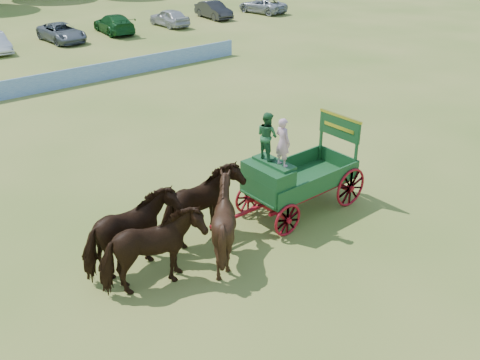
% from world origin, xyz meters
% --- Properties ---
extents(ground, '(160.00, 160.00, 0.00)m').
position_xyz_m(ground, '(0.00, 0.00, 0.00)').
color(ground, '#9A8F45').
rests_on(ground, ground).
extents(horse_lead_left, '(2.97, 1.78, 2.35)m').
position_xyz_m(horse_lead_left, '(-6.06, -1.09, 1.17)').
color(horse_lead_left, black).
rests_on(horse_lead_left, ground).
extents(horse_lead_right, '(2.87, 1.48, 2.35)m').
position_xyz_m(horse_lead_right, '(-6.06, 0.01, 1.17)').
color(horse_lead_right, black).
rests_on(horse_lead_right, ground).
extents(horse_wheel_left, '(2.37, 2.16, 2.35)m').
position_xyz_m(horse_wheel_left, '(-3.66, -1.09, 1.18)').
color(horse_wheel_left, black).
rests_on(horse_wheel_left, ground).
extents(horse_wheel_right, '(2.94, 1.66, 2.35)m').
position_xyz_m(horse_wheel_right, '(-3.66, 0.01, 1.17)').
color(horse_wheel_right, black).
rests_on(horse_wheel_right, ground).
extents(farm_dray, '(5.99, 2.00, 3.69)m').
position_xyz_m(farm_dray, '(-0.69, -0.52, 1.62)').
color(farm_dray, maroon).
rests_on(farm_dray, ground).
extents(sponsor_banner, '(26.00, 0.08, 1.05)m').
position_xyz_m(sponsor_banner, '(-1.00, 18.00, 0.53)').
color(sponsor_banner, '#1F5AA8').
rests_on(sponsor_banner, ground).
extents(parked_cars, '(53.79, 6.05, 1.60)m').
position_xyz_m(parked_cars, '(0.25, 29.81, 0.74)').
color(parked_cars, silver).
rests_on(parked_cars, ground).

